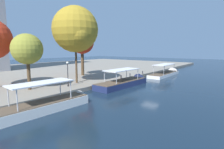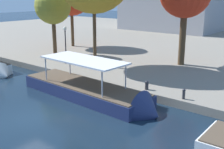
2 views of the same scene
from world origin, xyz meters
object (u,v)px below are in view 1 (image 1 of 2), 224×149
(tree_0, at_px, (27,49))
(tree_1, at_px, (76,30))
(tree_3, at_px, (82,43))
(mooring_bollard_0, at_px, (130,75))
(mooring_bollard_1, at_px, (143,72))
(tour_boat_2, at_px, (166,74))
(tour_boat_0, at_px, (50,106))
(lamp_post, at_px, (68,71))
(tour_boat_1, at_px, (125,83))
(mooring_bollard_2, at_px, (121,76))

(tree_0, xyz_separation_m, tree_1, (7.98, -1.56, 3.20))
(tree_0, height_order, tree_3, tree_3)
(tree_1, bearing_deg, mooring_bollard_0, -16.61)
(mooring_bollard_1, height_order, tree_0, tree_0)
(tree_1, bearing_deg, mooring_bollard_1, -12.13)
(tree_1, bearing_deg, tree_3, 42.07)
(tour_boat_2, height_order, tree_1, tree_1)
(tour_boat_0, bearing_deg, tour_boat_2, 2.38)
(lamp_post, bearing_deg, tour_boat_1, -30.45)
(tour_boat_0, distance_m, mooring_bollard_0, 22.53)
(tour_boat_2, relative_size, tree_1, 1.09)
(mooring_bollard_0, xyz_separation_m, tree_0, (-19.97, 5.14, 5.61))
(tour_boat_1, bearing_deg, tour_boat_2, -0.96)
(tour_boat_2, relative_size, tree_0, 1.76)
(tour_boat_1, height_order, mooring_bollard_2, tour_boat_1)
(mooring_bollard_1, relative_size, tree_1, 0.06)
(lamp_post, bearing_deg, mooring_bollard_2, -10.31)
(tree_0, bearing_deg, tour_boat_2, -16.14)
(tour_boat_1, distance_m, tree_0, 17.17)
(tree_1, height_order, tree_3, tree_1)
(tour_boat_0, relative_size, tree_3, 1.14)
(mooring_bollard_1, xyz_separation_m, mooring_bollard_2, (-8.68, 0.32, -0.04))
(tree_0, bearing_deg, mooring_bollard_1, -11.81)
(mooring_bollard_2, relative_size, tree_1, 0.06)
(mooring_bollard_0, bearing_deg, mooring_bollard_2, 177.35)
(tree_0, bearing_deg, tour_boat_1, -30.24)
(mooring_bollard_1, bearing_deg, tour_boat_0, -172.63)
(tour_boat_1, relative_size, lamp_post, 3.21)
(mooring_bollard_1, xyz_separation_m, lamp_post, (-20.45, 2.46, 1.99))
(tour_boat_2, distance_m, mooring_bollard_1, 6.74)
(mooring_bollard_0, height_order, tree_0, tree_0)
(tour_boat_0, xyz_separation_m, tour_boat_1, (16.03, 0.85, 0.01))
(tour_boat_1, distance_m, mooring_bollard_0, 6.86)
(tree_1, bearing_deg, tree_0, 168.91)
(mooring_bollard_1, bearing_deg, mooring_bollard_0, 178.20)
(lamp_post, distance_m, tree_3, 13.38)
(tree_3, bearing_deg, lamp_post, -142.84)
(tree_0, relative_size, tree_3, 0.80)
(mooring_bollard_2, relative_size, lamp_post, 0.19)
(tour_boat_1, relative_size, tree_0, 1.57)
(tour_boat_2, relative_size, lamp_post, 3.60)
(tour_boat_0, xyz_separation_m, mooring_bollard_0, (22.21, 3.75, 0.69))
(tour_boat_0, height_order, tour_boat_1, tour_boat_0)
(tour_boat_2, distance_m, mooring_bollard_2, 14.85)
(tour_boat_1, relative_size, tree_1, 0.97)
(tour_boat_2, xyz_separation_m, mooring_bollard_1, (-5.60, 3.66, 0.79))
(tour_boat_2, bearing_deg, mooring_bollard_1, 145.84)
(lamp_post, xyz_separation_m, tree_3, (9.88, 7.49, 5.02))
(mooring_bollard_0, distance_m, tree_3, 13.09)
(mooring_bollard_0, relative_size, mooring_bollard_1, 0.96)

